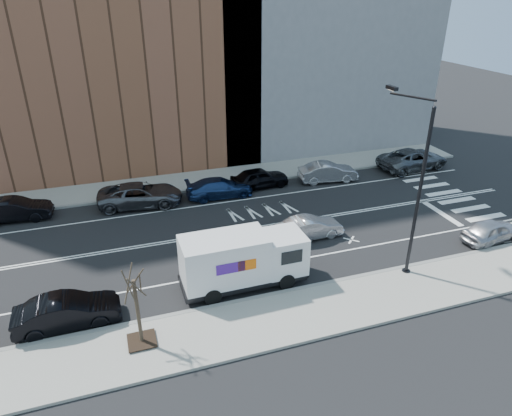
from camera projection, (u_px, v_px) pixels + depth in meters
ground at (241, 230)px, 28.81m from camera, size 120.00×120.00×0.00m
sidewalk_near at (296, 315)px, 21.28m from camera, size 44.00×3.60×0.15m
sidewalk_far at (209, 179)px, 36.26m from camera, size 44.00×3.60×0.15m
curb_near at (282, 293)px, 22.81m from camera, size 44.00×0.25×0.17m
curb_far at (215, 187)px, 34.73m from camera, size 44.00×0.25×0.17m
crosswalk at (450, 197)px, 33.37m from camera, size 3.00×14.00×0.01m
road_markings at (241, 230)px, 28.80m from camera, size 40.00×8.60×0.01m
bldg_brick at (80, 27)px, 34.96m from camera, size 26.00×10.00×22.00m
streetlight at (414, 183)px, 22.68m from camera, size 0.44×4.02×9.34m
street_tree at (139, 318)px, 19.02m from camera, size 1.20×1.20×3.75m
fedex_van at (243, 259)px, 22.90m from camera, size 6.46×2.35×2.94m
far_parked_b at (15, 210)px, 29.77m from camera, size 4.62×1.91×1.49m
far_parked_c at (140, 195)px, 31.73m from camera, size 6.02×3.33×1.60m
far_parked_d at (220, 188)px, 33.09m from camera, size 4.88×2.07×1.41m
far_parked_e at (259, 178)px, 34.60m from camera, size 4.62×2.21×1.52m
far_parked_f at (328, 172)px, 35.71m from camera, size 4.72×2.12×1.50m
far_parked_g at (413, 159)px, 38.12m from camera, size 6.28×3.34×1.68m
driving_sedan at (310, 228)px, 27.71m from camera, size 4.12×1.56×1.34m
near_parked_rear_a at (67, 312)px, 20.44m from camera, size 4.62×1.73×1.51m
near_parked_front at (492, 231)px, 27.34m from camera, size 4.14×2.08×1.35m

